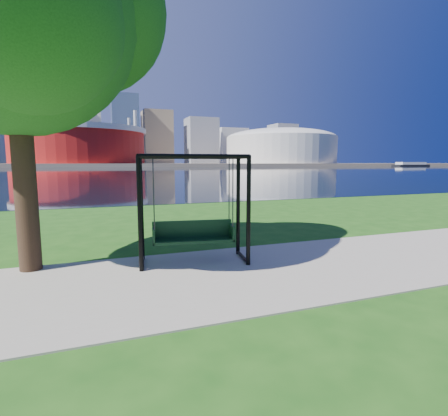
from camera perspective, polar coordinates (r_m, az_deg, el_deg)
ground at (r=7.73m, az=0.63°, el=-9.68°), size 900.00×900.00×0.00m
path at (r=7.28m, az=2.08°, el=-10.65°), size 120.00×4.00×0.03m
river at (r=108.95m, az=-19.21°, el=5.76°), size 900.00×180.00×0.02m
far_bank at (r=312.91m, az=-20.17°, el=6.68°), size 900.00×228.00×2.00m
stadium at (r=242.30m, az=-22.56°, el=9.63°), size 83.00×83.00×32.00m
arena at (r=278.66m, az=9.26°, el=10.06°), size 84.00×84.00×26.56m
skyline at (r=328.02m, az=-21.23°, el=12.75°), size 392.00×66.00×96.50m
swing at (r=7.88m, az=-5.05°, el=-0.55°), size 2.53×1.39×2.45m
park_tree at (r=8.86m, az=-31.64°, el=26.60°), size 6.19×5.59×7.68m
barge at (r=284.10m, az=28.20°, el=6.30°), size 29.18×8.58×2.90m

